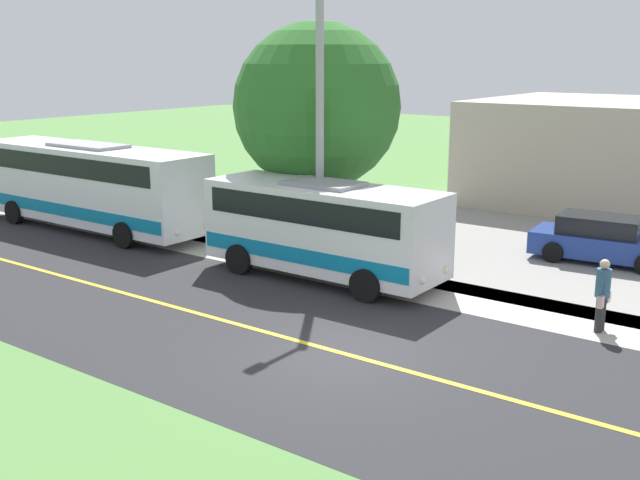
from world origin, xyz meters
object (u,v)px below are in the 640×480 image
at_px(transit_bus_rear, 91,183).
at_px(pedestrian_with_bags, 603,293).
at_px(tree_curbside, 317,106).
at_px(parked_car_near, 604,240).
at_px(shuttle_bus_front, 323,225).
at_px(street_light_pole, 317,119).

distance_m(transit_bus_rear, pedestrian_with_bags, 18.52).
xyz_separation_m(pedestrian_with_bags, tree_curbside, (-2.66, -10.27, 3.74)).
xyz_separation_m(parked_car_near, tree_curbside, (3.69, -8.44, 4.00)).
xyz_separation_m(shuttle_bus_front, tree_curbside, (-2.93, -2.41, 3.12)).
distance_m(shuttle_bus_front, tree_curbside, 4.91).
xyz_separation_m(pedestrian_with_bags, parked_car_near, (-6.35, -1.83, -0.25)).
height_order(street_light_pole, parked_car_near, street_light_pole).
bearing_deg(transit_bus_rear, tree_curbside, 109.33).
xyz_separation_m(shuttle_bus_front, parked_car_near, (-6.62, 6.03, -0.87)).
distance_m(transit_bus_rear, parked_car_near, 17.95).
bearing_deg(tree_curbside, shuttle_bus_front, 39.43).
bearing_deg(shuttle_bus_front, transit_bus_rear, -90.21).
height_order(transit_bus_rear, street_light_pole, street_light_pole).
bearing_deg(parked_car_near, shuttle_bus_front, -42.34).
xyz_separation_m(pedestrian_with_bags, street_light_pole, (-0.14, -8.38, 3.58)).
xyz_separation_m(transit_bus_rear, street_light_pole, (-0.37, 10.12, 2.78)).
bearing_deg(shuttle_bus_front, tree_curbside, -140.57).
height_order(street_light_pole, tree_curbside, street_light_pole).
relative_size(pedestrian_with_bags, parked_car_near, 0.39).
xyz_separation_m(shuttle_bus_front, street_light_pole, (-0.41, -0.52, 2.97)).
distance_m(transit_bus_rear, street_light_pole, 10.50).
relative_size(street_light_pole, parked_car_near, 1.81).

